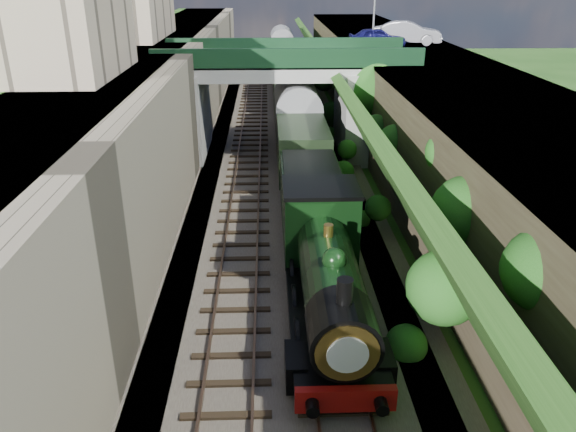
{
  "coord_description": "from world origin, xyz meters",
  "views": [
    {
      "loc": [
        -0.75,
        -12.45,
        11.31
      ],
      "look_at": [
        0.0,
        7.84,
        2.46
      ],
      "focal_mm": 35.0,
      "sensor_mm": 36.0,
      "label": 1
    }
  ],
  "objects_px": {
    "locomotive": "(328,275)",
    "car_blue": "(377,38)",
    "tree": "(375,90)",
    "road_bridge": "(293,94)",
    "tender": "(311,201)",
    "car_silver": "(407,33)"
  },
  "relations": [
    {
      "from": "locomotive",
      "to": "car_blue",
      "type": "bearing_deg",
      "value": 76.61
    },
    {
      "from": "car_blue",
      "to": "tender",
      "type": "bearing_deg",
      "value": 160.08
    },
    {
      "from": "tender",
      "to": "locomotive",
      "type": "bearing_deg",
      "value": -90.0
    },
    {
      "from": "tree",
      "to": "car_blue",
      "type": "relative_size",
      "value": 1.6
    },
    {
      "from": "road_bridge",
      "to": "tender",
      "type": "bearing_deg",
      "value": -88.83
    },
    {
      "from": "tree",
      "to": "car_silver",
      "type": "bearing_deg",
      "value": 67.22
    },
    {
      "from": "tree",
      "to": "car_blue",
      "type": "xyz_separation_m",
      "value": [
        1.33,
        7.44,
        2.31
      ]
    },
    {
      "from": "car_silver",
      "to": "tender",
      "type": "xyz_separation_m",
      "value": [
        -8.72,
        -20.14,
        -5.47
      ]
    },
    {
      "from": "car_blue",
      "to": "tree",
      "type": "bearing_deg",
      "value": 168.47
    },
    {
      "from": "tree",
      "to": "car_blue",
      "type": "bearing_deg",
      "value": 79.86
    },
    {
      "from": "tree",
      "to": "road_bridge",
      "type": "bearing_deg",
      "value": 158.36
    },
    {
      "from": "locomotive",
      "to": "tender",
      "type": "distance_m",
      "value": 7.37
    },
    {
      "from": "car_silver",
      "to": "locomotive",
      "type": "height_order",
      "value": "car_silver"
    },
    {
      "from": "car_silver",
      "to": "locomotive",
      "type": "distance_m",
      "value": 29.32
    },
    {
      "from": "locomotive",
      "to": "tender",
      "type": "bearing_deg",
      "value": 90.0
    },
    {
      "from": "tender",
      "to": "car_silver",
      "type": "bearing_deg",
      "value": 66.58
    },
    {
      "from": "road_bridge",
      "to": "tree",
      "type": "bearing_deg",
      "value": -21.64
    },
    {
      "from": "locomotive",
      "to": "car_silver",
      "type": "bearing_deg",
      "value": 72.4
    },
    {
      "from": "car_blue",
      "to": "locomotive",
      "type": "relative_size",
      "value": 0.4
    },
    {
      "from": "tree",
      "to": "locomotive",
      "type": "xyz_separation_m",
      "value": [
        -4.71,
        -17.95,
        -2.75
      ]
    },
    {
      "from": "tree",
      "to": "locomotive",
      "type": "relative_size",
      "value": 0.65
    },
    {
      "from": "road_bridge",
      "to": "car_blue",
      "type": "xyz_separation_m",
      "value": [
        6.3,
        5.47,
        2.88
      ]
    }
  ]
}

